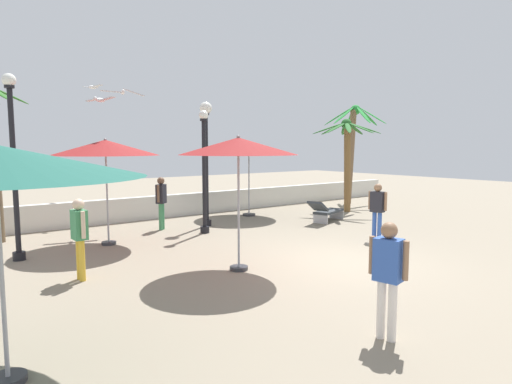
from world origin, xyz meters
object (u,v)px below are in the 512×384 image
at_px(lamp_post_0, 204,169).
at_px(lamp_post_2, 206,146).
at_px(guest_0, 377,206).
at_px(guest_2, 388,269).
at_px(palm_tree_2, 353,141).
at_px(guest_3, 80,231).
at_px(seagull_1, 123,92).
at_px(patio_umbrella_0, 249,149).
at_px(seagull_2, 100,100).
at_px(patio_umbrella_3, 105,148).
at_px(lamp_post_1, 14,161).
at_px(palm_tree_1, 347,149).
at_px(seagull_0, 93,87).
at_px(patio_umbrella_1, 238,147).
at_px(guest_1, 161,198).
at_px(lounge_chair_0, 326,211).

distance_m(lamp_post_0, lamp_post_2, 1.41).
bearing_deg(guest_0, guest_2, -142.04).
distance_m(palm_tree_2, guest_3, 14.53).
relative_size(lamp_post_0, seagull_1, 2.79).
bearing_deg(seagull_1, patio_umbrella_0, -5.61).
bearing_deg(seagull_2, guest_0, -38.23).
bearing_deg(seagull_2, patio_umbrella_3, -99.65).
xyz_separation_m(lamp_post_1, seagull_1, (3.56, 2.46, 2.06)).
height_order(patio_umbrella_0, seagull_1, seagull_1).
bearing_deg(palm_tree_1, patio_umbrella_0, 156.44).
xyz_separation_m(seagull_1, seagull_2, (-1.21, -1.44, -0.43)).
height_order(lamp_post_2, guest_3, lamp_post_2).
distance_m(guest_0, seagull_0, 10.84).
relative_size(patio_umbrella_3, seagull_1, 2.15).
distance_m(patio_umbrella_0, seagull_2, 6.14).
relative_size(palm_tree_1, lamp_post_0, 1.01).
xyz_separation_m(palm_tree_2, lamp_post_1, (-14.38, -2.09, -0.59)).
bearing_deg(patio_umbrella_1, guest_2, -95.09).
distance_m(patio_umbrella_0, guest_3, 8.90).
distance_m(guest_3, seagull_0, 8.83).
bearing_deg(guest_1, lamp_post_0, -57.47).
bearing_deg(palm_tree_2, guest_3, -161.54).
xyz_separation_m(lamp_post_1, seagull_0, (3.43, 5.00, 2.48)).
xyz_separation_m(lamp_post_0, lamp_post_1, (-5.15, -0.14, 0.34)).
bearing_deg(guest_0, seagull_2, 141.77).
bearing_deg(guest_0, lounge_chair_0, 69.76).
bearing_deg(seagull_2, guest_3, -115.10).
relative_size(guest_0, guest_2, 0.98).
relative_size(palm_tree_2, guest_3, 2.80).
xyz_separation_m(patio_umbrella_3, guest_1, (2.09, 1.08, -1.60)).
xyz_separation_m(patio_umbrella_0, guest_0, (0.21, -5.80, -1.58)).
bearing_deg(seagull_2, lamp_post_0, -17.29).
distance_m(patio_umbrella_0, lamp_post_1, 8.49).
xyz_separation_m(lamp_post_0, seagull_1, (-1.59, 2.32, 2.40)).
bearing_deg(guest_1, guest_3, -132.70).
distance_m(patio_umbrella_0, guest_1, 4.25).
xyz_separation_m(patio_umbrella_3, lamp_post_1, (-2.24, -0.35, -0.28)).
height_order(patio_umbrella_1, palm_tree_1, palm_tree_1).
height_order(guest_0, guest_2, guest_2).
distance_m(patio_umbrella_0, palm_tree_1, 4.07).
distance_m(lounge_chair_0, guest_3, 9.03).
distance_m(patio_umbrella_1, palm_tree_1, 9.34).
bearing_deg(palm_tree_1, patio_umbrella_1, -153.34).
height_order(lounge_chair_0, guest_3, guest_3).
distance_m(patio_umbrella_3, seagull_0, 5.28).
xyz_separation_m(lamp_post_2, guest_1, (-1.53, 0.29, -1.66)).
height_order(guest_0, guest_1, guest_1).
xyz_separation_m(patio_umbrella_3, palm_tree_1, (9.74, 0.02, -0.07)).
height_order(patio_umbrella_3, palm_tree_2, palm_tree_2).
xyz_separation_m(palm_tree_1, guest_2, (-8.70, -8.22, -1.55)).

